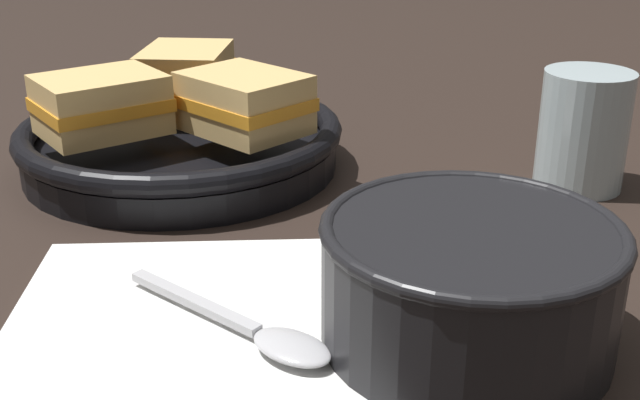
% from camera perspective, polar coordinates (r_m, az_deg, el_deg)
% --- Properties ---
extents(ground_plane, '(4.00, 4.00, 0.00)m').
position_cam_1_polar(ground_plane, '(0.52, -1.69, -4.21)').
color(ground_plane, black).
extents(napkin, '(0.24, 0.21, 0.00)m').
position_cam_1_polar(napkin, '(0.46, -7.39, -8.24)').
color(napkin, white).
rests_on(napkin, ground_plane).
extents(soup_bowl, '(0.16, 0.16, 0.07)m').
position_cam_1_polar(soup_bowl, '(0.42, 10.57, -5.34)').
color(soup_bowl, black).
rests_on(soup_bowl, ground_plane).
extents(spoon, '(0.12, 0.11, 0.01)m').
position_cam_1_polar(spoon, '(0.43, -4.14, -9.45)').
color(spoon, '#B7B7BC').
rests_on(spoon, napkin).
extents(skillet, '(0.27, 0.27, 0.04)m').
position_cam_1_polar(skillet, '(0.68, -9.83, 3.99)').
color(skillet, black).
rests_on(skillet, ground_plane).
extents(sandwich_near_left, '(0.12, 0.12, 0.05)m').
position_cam_1_polar(sandwich_near_left, '(0.63, -5.41, 6.91)').
color(sandwich_near_left, '#DBB26B').
rests_on(sandwich_near_left, skillet).
extents(sandwich_near_right, '(0.08, 0.10, 0.05)m').
position_cam_1_polar(sandwich_near_right, '(0.73, -9.50, 8.83)').
color(sandwich_near_right, '#DBB26B').
rests_on(sandwich_near_right, skillet).
extents(sandwich_far_left, '(0.12, 0.11, 0.05)m').
position_cam_1_polar(sandwich_far_left, '(0.65, -15.30, 6.57)').
color(sandwich_far_left, '#DBB26B').
rests_on(sandwich_far_left, skillet).
extents(drinking_glass, '(0.07, 0.07, 0.09)m').
position_cam_1_polar(drinking_glass, '(0.66, 18.21, 4.74)').
color(drinking_glass, silver).
rests_on(drinking_glass, ground_plane).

